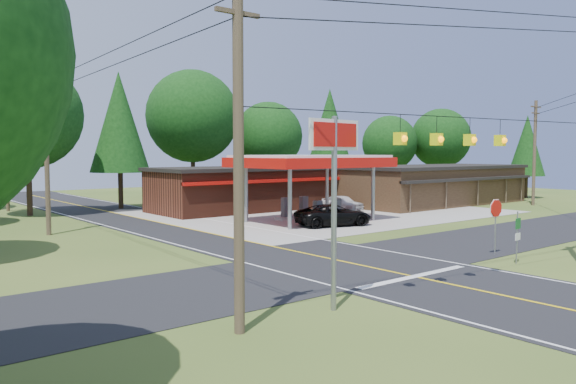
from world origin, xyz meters
TOP-DOWN VIEW (x-y plane):
  - ground at (0.00, 0.00)m, footprint 120.00×120.00m
  - main_highway at (0.00, 0.00)m, footprint 8.00×120.00m
  - cross_road at (0.00, 0.00)m, footprint 70.00×7.00m
  - lane_center_yellow at (0.00, 0.00)m, footprint 0.15×110.00m
  - gas_canopy at (9.00, 13.00)m, footprint 10.60×7.40m
  - convenience_store at (10.00, 22.98)m, footprint 16.40×7.55m
  - strip_building at (28.00, 15.98)m, footprint 20.40×8.75m
  - utility_pole_near_left at (-9.50, -5.00)m, footprint 1.80×0.30m
  - utility_pole_far_left at (-8.00, 18.00)m, footprint 1.80×0.30m
  - utility_pole_far_right at (34.00, 9.00)m, footprint 1.80×0.30m
  - utility_pole_north at (-6.50, 35.00)m, footprint 0.30×0.30m
  - overhead_beacons at (-1.00, -6.00)m, footprint 17.04×2.04m
  - treeline_backdrop at (0.82, 24.01)m, footprint 70.27×51.59m
  - suv_car at (8.50, 10.00)m, footprint 6.59×6.59m
  - sedan_car at (16.24, 17.00)m, footprint 4.38×4.38m
  - big_stop_sign at (-5.88, -5.01)m, footprint 2.29×0.34m
  - octagonal_stop_sign at (7.00, -3.01)m, footprint 0.96×0.12m
  - route_sign_post at (5.80, -4.81)m, footprint 0.49×0.11m

SIDE VIEW (x-z plane):
  - ground at x=0.00m, z-range 0.00..0.00m
  - main_highway at x=0.00m, z-range 0.00..0.02m
  - cross_road at x=0.00m, z-range 0.00..0.03m
  - lane_center_yellow at x=0.00m, z-range 0.02..0.03m
  - sedan_car at x=16.24m, z-range 0.00..1.35m
  - suv_car at x=8.50m, z-range 0.00..1.48m
  - route_sign_post at x=5.80m, z-range 0.24..2.63m
  - strip_building at x=28.00m, z-range 0.01..3.81m
  - convenience_store at x=10.00m, z-range 0.02..3.82m
  - octagonal_stop_sign at x=7.00m, z-range 0.71..3.51m
  - gas_canopy at x=9.00m, z-range 1.83..6.70m
  - big_stop_sign at x=-5.88m, z-range 1.44..7.62m
  - utility_pole_north at x=-6.50m, z-range 0.00..9.50m
  - utility_pole_near_left at x=-9.50m, z-range 0.20..10.20m
  - utility_pole_far_left at x=-8.00m, z-range 0.20..10.20m
  - utility_pole_far_right at x=34.00m, z-range 0.20..10.20m
  - overhead_beacons at x=-1.00m, z-range 5.70..6.73m
  - treeline_backdrop at x=0.82m, z-range 0.84..14.14m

